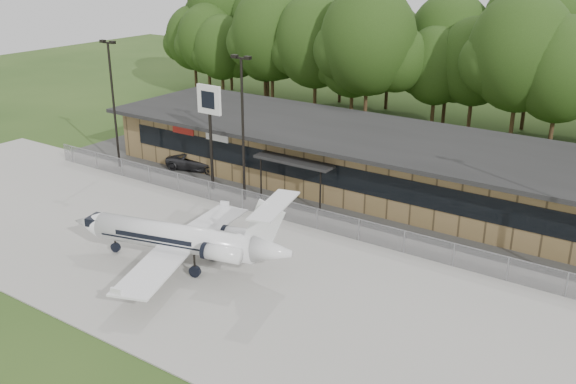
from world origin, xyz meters
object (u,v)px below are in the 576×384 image
Objects in this scene: suv at (199,161)px; pole_sign at (210,111)px; terminal at (358,157)px; business_jet at (183,239)px.

pole_sign reaches higher than suv.
terminal is 17.42m from business_jet.
terminal is 5.23× the size of pole_sign.
business_jet is at bearing -55.45° from pole_sign.
business_jet is 12.95m from pole_sign.
terminal is at bearing 70.73° from business_jet.
pole_sign reaches higher than terminal.
suv is 7.29m from pole_sign.
terminal reaches higher than suv.
pole_sign reaches higher than business_jet.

